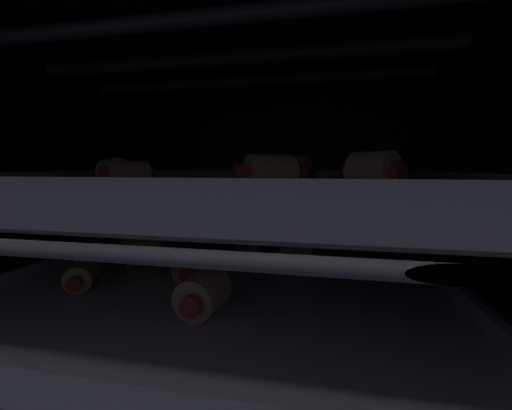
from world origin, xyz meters
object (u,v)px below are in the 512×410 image
(pig_in_blanket_upper_6, at_px, (128,174))
(pig_in_blanket_upper_3, at_px, (114,172))
(baking_tray_upper, at_px, (233,190))
(pig_in_blanket_upper_1, at_px, (279,173))
(pig_in_blanket_lower_2, at_px, (82,275))
(pig_in_blanket_lower_7, at_px, (185,267))
(oven_rack_upper, at_px, (233,200))
(baking_tray_lower, at_px, (233,281))
(pig_in_blanket_upper_5, at_px, (376,171))
(pig_in_blanket_lower_3, at_px, (306,239))
(heating_element, at_px, (232,58))
(pig_in_blanket_lower_0, at_px, (175,235))
(pig_in_blanket_lower_1, at_px, (206,294))
(pig_in_blanket_lower_4, at_px, (247,246))
(pig_in_blanket_lower_6, at_px, (141,252))
(oven_rack_lower, at_px, (233,289))
(pig_in_blanket_lower_5, at_px, (296,258))
(pig_in_blanket_upper_0, at_px, (270,173))
(pig_in_blanket_upper_4, at_px, (294,170))
(pig_in_blanket_upper_2, at_px, (373,173))

(pig_in_blanket_upper_6, bearing_deg, pig_in_blanket_upper_3, 138.64)
(baking_tray_upper, relative_size, pig_in_blanket_upper_1, 7.89)
(pig_in_blanket_upper_6, bearing_deg, pig_in_blanket_lower_2, -164.45)
(pig_in_blanket_lower_7, xyz_separation_m, oven_rack_upper, (0.05, 0.02, 0.07))
(pig_in_blanket_lower_7, bearing_deg, oven_rack_upper, 23.86)
(baking_tray_lower, distance_m, pig_in_blanket_upper_5, 0.21)
(pig_in_blanket_lower_3, distance_m, pig_in_blanket_upper_6, 0.26)
(heating_element, xyz_separation_m, pig_in_blanket_upper_5, (0.15, 0.08, -0.11))
(pig_in_blanket_lower_0, bearing_deg, pig_in_blanket_lower_1, -59.09)
(pig_in_blanket_lower_1, height_order, pig_in_blanket_lower_4, pig_in_blanket_lower_1)
(pig_in_blanket_lower_6, relative_size, pig_in_blanket_upper_3, 1.29)
(heating_element, distance_m, baking_tray_upper, 0.13)
(pig_in_blanket_upper_5, relative_size, pig_in_blanket_upper_6, 1.12)
(pig_in_blanket_upper_5, bearing_deg, heating_element, -153.27)
(pig_in_blanket_lower_4, relative_size, baking_tray_upper, 0.13)
(oven_rack_lower, distance_m, baking_tray_lower, 0.01)
(baking_tray_lower, distance_m, pig_in_blanket_upper_1, 0.13)
(baking_tray_lower, relative_size, pig_in_blanket_lower_6, 7.48)
(pig_in_blanket_lower_4, distance_m, pig_in_blanket_lower_5, 0.08)
(pig_in_blanket_lower_1, bearing_deg, pig_in_blanket_lower_6, 138.84)
(pig_in_blanket_lower_4, relative_size, pig_in_blanket_upper_1, 1.04)
(oven_rack_upper, height_order, pig_in_blanket_upper_6, pig_in_blanket_upper_6)
(pig_in_blanket_lower_2, relative_size, pig_in_blanket_lower_3, 1.15)
(pig_in_blanket_lower_2, xyz_separation_m, pig_in_blanket_upper_0, (0.19, -0.00, 0.10))
(pig_in_blanket_upper_1, bearing_deg, pig_in_blanket_lower_5, 68.81)
(pig_in_blanket_lower_2, xyz_separation_m, pig_in_blanket_lower_3, (0.21, 0.20, 0.00))
(heating_element, xyz_separation_m, oven_rack_upper, (0.00, 0.00, -0.14))
(pig_in_blanket_upper_1, bearing_deg, oven_rack_lower, 171.69)
(pig_in_blanket_upper_5, bearing_deg, oven_rack_upper, -153.27)
(pig_in_blanket_upper_3, height_order, pig_in_blanket_upper_4, pig_in_blanket_upper_4)
(baking_tray_lower, height_order, pig_in_blanket_lower_6, pig_in_blanket_lower_6)
(pig_in_blanket_upper_2, bearing_deg, pig_in_blanket_upper_5, 80.53)
(baking_tray_lower, distance_m, pig_in_blanket_lower_7, 0.05)
(pig_in_blanket_upper_1, xyz_separation_m, pig_in_blanket_upper_6, (-0.14, -0.04, -0.00))
(pig_in_blanket_lower_1, relative_size, baking_tray_upper, 0.13)
(oven_rack_lower, bearing_deg, pig_in_blanket_upper_0, -50.92)
(baking_tray_upper, distance_m, pig_in_blanket_upper_4, 0.08)
(oven_rack_lower, distance_m, pig_in_blanket_upper_2, 0.19)
(heating_element, xyz_separation_m, pig_in_blanket_upper_1, (0.05, -0.01, -0.11))
(pig_in_blanket_lower_2, relative_size, pig_in_blanket_lower_5, 1.25)
(pig_in_blanket_lower_7, relative_size, pig_in_blanket_upper_6, 1.32)
(pig_in_blanket_lower_5, height_order, pig_in_blanket_upper_4, pig_in_blanket_upper_4)
(heating_element, xyz_separation_m, pig_in_blanket_lower_0, (-0.13, 0.14, -0.21))
(oven_rack_lower, bearing_deg, pig_in_blanket_lower_1, -88.70)
(baking_tray_upper, xyz_separation_m, pig_in_blanket_upper_4, (0.06, 0.05, 0.02))
(pig_in_blanket_lower_5, bearing_deg, oven_rack_lower, -153.07)
(pig_in_blanket_upper_2, xyz_separation_m, pig_in_blanket_upper_4, (-0.07, 0.12, 0.00))
(oven_rack_upper, relative_size, pig_in_blanket_upper_6, 10.87)
(heating_element, distance_m, pig_in_blanket_lower_6, 0.24)
(baking_tray_lower, height_order, pig_in_blanket_upper_4, pig_in_blanket_upper_4)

